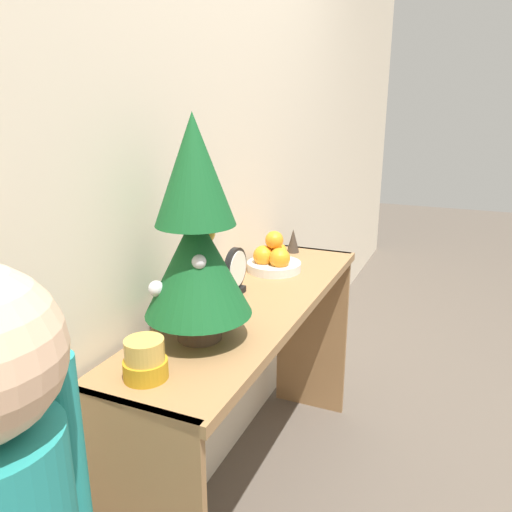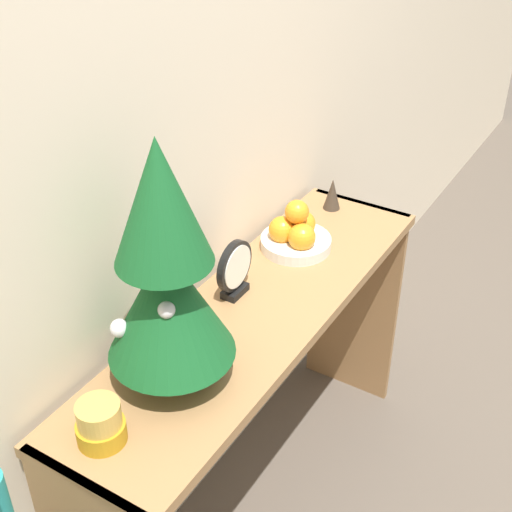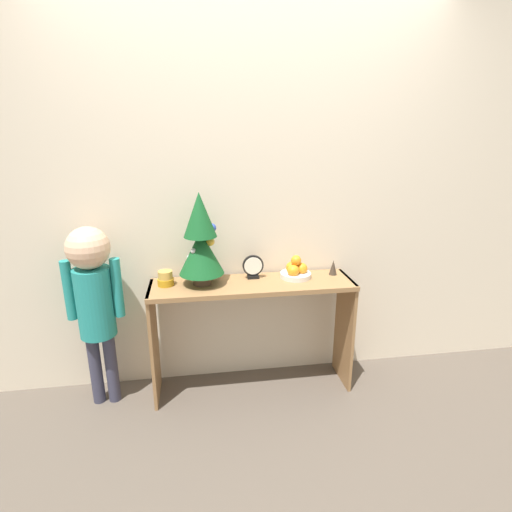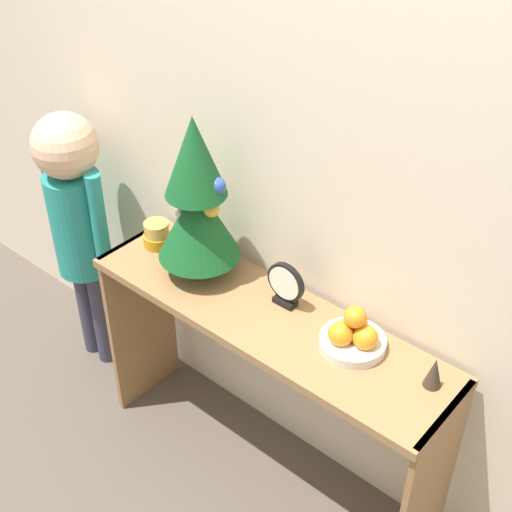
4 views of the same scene
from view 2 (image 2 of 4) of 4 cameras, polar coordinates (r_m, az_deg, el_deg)
name	(u,v)px [view 2 (image 2 of 4)]	position (r m, az deg, el deg)	size (l,w,h in m)	color
back_wall	(176,109)	(1.68, -6.42, 11.57)	(7.00, 0.05, 2.50)	beige
console_table	(257,358)	(1.92, 0.12, -8.12)	(1.30, 0.35, 0.77)	olive
mini_tree	(166,271)	(1.45, -7.23, -1.22)	(0.28, 0.28, 0.58)	#4C3828
fruit_bowl	(296,234)	(2.02, 3.20, 1.79)	(0.20, 0.20, 0.15)	silver
singing_bowl	(100,424)	(1.48, -12.36, -12.98)	(0.10, 0.10, 0.09)	#B78419
desk_clock	(235,270)	(1.81, -1.70, -1.09)	(0.14, 0.04, 0.16)	black
figurine	(332,194)	(2.22, 6.12, 4.96)	(0.05, 0.05, 0.10)	#382D23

